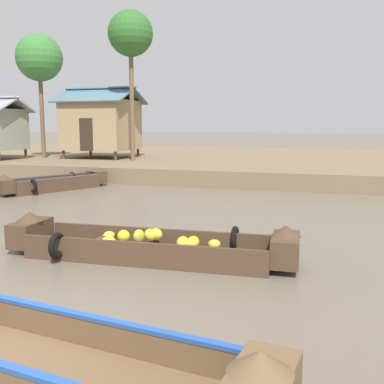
% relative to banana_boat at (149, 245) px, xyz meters
% --- Properties ---
extents(ground_plane, '(300.00, 300.00, 0.00)m').
position_rel_banana_boat_xyz_m(ground_plane, '(-0.26, 5.78, -0.27)').
color(ground_plane, '#665B4C').
extents(riverbank_strip, '(160.00, 20.00, 0.73)m').
position_rel_banana_boat_xyz_m(riverbank_strip, '(-0.26, 19.98, 0.10)').
color(riverbank_strip, '#756047').
rests_on(riverbank_strip, ground).
extents(banana_boat, '(5.91, 2.09, 0.83)m').
position_rel_banana_boat_xyz_m(banana_boat, '(0.00, 0.00, 0.00)').
color(banana_boat, '#473323').
rests_on(banana_boat, ground).
extents(viewer_boat, '(6.10, 1.86, 0.83)m').
position_rel_banana_boat_xyz_m(viewer_boat, '(0.17, -4.21, -0.01)').
color(viewer_boat, brown).
rests_on(viewer_boat, ground).
extents(cargo_boat_upstream, '(2.83, 4.58, 0.83)m').
position_rel_banana_boat_xyz_m(cargo_boat_upstream, '(-7.39, 7.55, 0.02)').
color(cargo_boat_upstream, '#473323').
rests_on(cargo_boat_upstream, ground).
extents(stilt_house_mid_left, '(4.39, 3.89, 4.08)m').
position_rel_banana_boat_xyz_m(stilt_house_mid_left, '(-9.57, 15.53, 2.45)').
color(stilt_house_mid_left, '#4C3826').
rests_on(stilt_house_mid_left, riverbank_strip).
extents(palm_tree_near, '(2.37, 2.37, 7.84)m').
position_rel_banana_boat_xyz_m(palm_tree_near, '(-6.93, 14.15, 7.03)').
color(palm_tree_near, brown).
rests_on(palm_tree_near, riverbank_strip).
extents(palm_tree_mid, '(2.64, 2.64, 7.05)m').
position_rel_banana_boat_xyz_m(palm_tree_mid, '(-12.85, 14.49, 6.14)').
color(palm_tree_mid, brown).
rests_on(palm_tree_mid, riverbank_strip).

